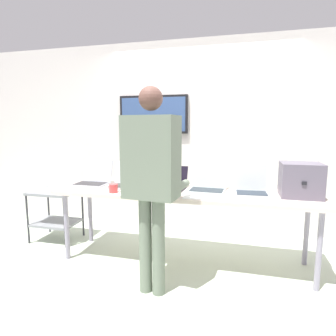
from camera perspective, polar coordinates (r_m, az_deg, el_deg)
name	(u,v)px	position (r m, az deg, el deg)	size (l,w,h in m)	color
ground	(184,263)	(3.25, 3.16, -18.43)	(8.00, 8.00, 0.04)	#B3C0AA
back_wall	(199,136)	(4.02, 6.21, 6.44)	(8.00, 0.11, 2.61)	silver
workbench	(184,196)	(2.99, 3.27, -5.62)	(2.70, 0.70, 0.78)	beige
equipment_box	(301,180)	(2.98, 25.01, -2.17)	(0.37, 0.33, 0.33)	#5D5666
laptop_station_0	(94,179)	(3.42, -14.66, -2.12)	(0.37, 0.35, 0.27)	#ADB1BB
laptop_station_1	(127,181)	(3.23, -8.16, -2.56)	(0.37, 0.41, 0.26)	#AEADB5
laptop_station_2	(169,183)	(3.09, 0.13, -3.07)	(0.38, 0.32, 0.23)	black
laptop_station_3	(208,185)	(3.01, 7.99, -3.34)	(0.38, 0.35, 0.26)	#A8B2B3
laptop_station_4	(251,187)	(2.97, 16.30, -3.75)	(0.33, 0.33, 0.27)	#ADB3B5
person	(152,172)	(2.37, -3.28, -0.72)	(0.48, 0.62, 1.76)	slate
coffee_mug	(113,188)	(2.94, -10.88, -4.03)	(0.09, 0.09, 0.09)	#D63F40
paper_sheet	(195,195)	(2.79, 5.46, -5.49)	(0.22, 0.30, 0.00)	white
storage_cart	(56,207)	(3.92, -21.57, -7.32)	(0.56, 0.44, 0.64)	gray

